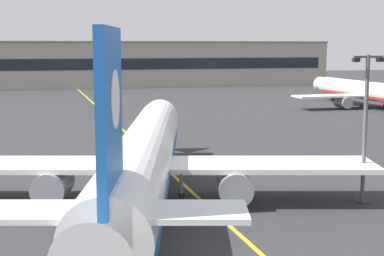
% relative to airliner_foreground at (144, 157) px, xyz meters
% --- Properties ---
extents(taxiway_centreline, '(8.87, 179.81, 0.01)m').
position_rel_airliner_foreground_xyz_m(taxiway_centreline, '(3.32, 16.40, -3.37)').
color(taxiway_centreline, yellow).
rests_on(taxiway_centreline, ground).
extents(airliner_foreground, '(32.26, 41.06, 11.65)m').
position_rel_airliner_foreground_xyz_m(airliner_foreground, '(0.00, 0.00, 0.00)').
color(airliner_foreground, white).
rests_on(airliner_foreground, ground).
extents(airliner_background, '(27.46, 35.40, 9.94)m').
position_rel_airliner_foreground_xyz_m(airliner_background, '(46.92, 50.93, -0.50)').
color(airliner_background, white).
rests_on(airliner_background, ground).
extents(apron_lamp_post, '(2.24, 0.90, 10.28)m').
position_rel_airliner_foreground_xyz_m(apron_lamp_post, '(14.93, -2.92, 2.05)').
color(apron_lamp_post, '#515156').
rests_on(apron_lamp_post, ground).
extents(terminal_building, '(122.60, 12.40, 11.80)m').
position_rel_airliner_foreground_xyz_m(terminal_building, '(4.66, 111.84, 2.54)').
color(terminal_building, '#9E998E').
rests_on(terminal_building, ground).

